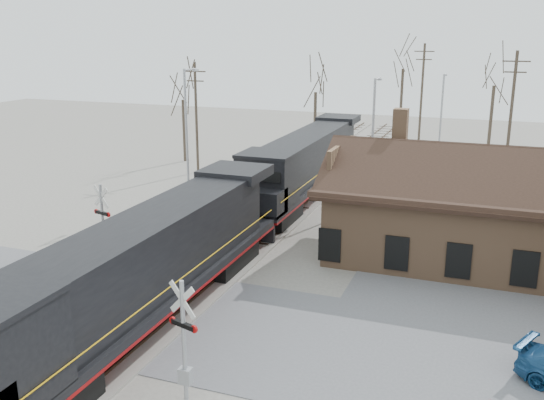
{
  "coord_description": "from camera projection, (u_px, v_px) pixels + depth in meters",
  "views": [
    {
      "loc": [
        13.13,
        -21.11,
        12.07
      ],
      "look_at": [
        1.89,
        9.0,
        3.13
      ],
      "focal_mm": 40.0,
      "sensor_mm": 36.0,
      "label": 1
    }
  ],
  "objects": [
    {
      "name": "streetlight_c",
      "position": [
        441.0,
        115.0,
        55.7
      ],
      "size": [
        0.25,
        2.04,
        8.4
      ],
      "color": "#A5A8AD",
      "rests_on": "ground"
    },
    {
      "name": "crossbuck_far",
      "position": [
        103.0,
        228.0,
        32.05
      ],
      "size": [
        1.23,
        0.44,
        4.43
      ],
      "rotation": [
        0.0,
        0.0,
        2.85
      ],
      "color": "#A5A8AD",
      "rests_on": "ground"
    },
    {
      "name": "road",
      "position": [
        161.0,
        315.0,
        26.71
      ],
      "size": [
        60.0,
        9.0,
        0.03
      ],
      "primitive_type": "cube",
      "color": "#5D5D62",
      "rests_on": "ground"
    },
    {
      "name": "tree_a",
      "position": [
        183.0,
        90.0,
        56.86
      ],
      "size": [
        3.92,
        3.92,
        9.62
      ],
      "color": "#382D23",
      "rests_on": "ground"
    },
    {
      "name": "ground",
      "position": [
        161.0,
        315.0,
        26.71
      ],
      "size": [
        140.0,
        140.0,
        0.0
      ],
      "primitive_type": "plane",
      "color": "#9B968C",
      "rests_on": "ground"
    },
    {
      "name": "utility_pole_b",
      "position": [
        422.0,
        96.0,
        62.36
      ],
      "size": [
        2.0,
        0.24,
        10.97
      ],
      "color": "#382D23",
      "rests_on": "ground"
    },
    {
      "name": "utility_pole_c",
      "position": [
        510.0,
        119.0,
        46.67
      ],
      "size": [
        2.0,
        0.24,
        10.74
      ],
      "color": "#382D23",
      "rests_on": "ground"
    },
    {
      "name": "tree_c",
      "position": [
        404.0,
        57.0,
        68.61
      ],
      "size": [
        5.35,
        5.35,
        13.1
      ],
      "color": "#382D23",
      "rests_on": "ground"
    },
    {
      "name": "utility_pole_a",
      "position": [
        196.0,
        116.0,
        52.67
      ],
      "size": [
        2.0,
        0.24,
        9.61
      ],
      "color": "#382D23",
      "rests_on": "ground"
    },
    {
      "name": "depot",
      "position": [
        465.0,
        216.0,
        32.87
      ],
      "size": [
        15.2,
        9.31,
        7.9
      ],
      "color": "#8D6649",
      "rests_on": "ground"
    },
    {
      "name": "locomotive_trailing",
      "position": [
        304.0,
        165.0,
        44.75
      ],
      "size": [
        3.32,
        22.2,
        4.67
      ],
      "color": "black",
      "rests_on": "ground"
    },
    {
      "name": "track_main",
      "position": [
        277.0,
        219.0,
        40.24
      ],
      "size": [
        3.4,
        90.0,
        0.24
      ],
      "color": "#9B968C",
      "rests_on": "ground"
    },
    {
      "name": "streetlight_b",
      "position": [
        373.0,
        135.0,
        42.54
      ],
      "size": [
        0.25,
        2.04,
        9.02
      ],
      "color": "#A5A8AD",
      "rests_on": "ground"
    },
    {
      "name": "track_siding",
      "position": [
        216.0,
        212.0,
        41.75
      ],
      "size": [
        3.4,
        90.0,
        0.24
      ],
      "color": "#9B968C",
      "rests_on": "ground"
    },
    {
      "name": "tree_d",
      "position": [
        495.0,
        74.0,
        58.47
      ],
      "size": [
        4.69,
        4.69,
        11.49
      ],
      "color": "#382D23",
      "rests_on": "ground"
    },
    {
      "name": "tree_b",
      "position": [
        316.0,
        82.0,
        60.15
      ],
      "size": [
        4.17,
        4.17,
        10.23
      ],
      "color": "#382D23",
      "rests_on": "ground"
    },
    {
      "name": "locomotive_lead",
      "position": [
        136.0,
        275.0,
        24.46
      ],
      "size": [
        3.32,
        22.2,
        4.93
      ],
      "color": "black",
      "rests_on": "ground"
    },
    {
      "name": "crossbuck_near",
      "position": [
        184.0,
        347.0,
        19.93
      ],
      "size": [
        1.23,
        0.45,
        4.42
      ],
      "rotation": [
        0.0,
        0.0,
        -0.3
      ],
      "color": "#A5A8AD",
      "rests_on": "ground"
    },
    {
      "name": "streetlight_a",
      "position": [
        187.0,
        131.0,
        42.53
      ],
      "size": [
        0.25,
        2.04,
        9.65
      ],
      "color": "#A5A8AD",
      "rests_on": "ground"
    }
  ]
}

